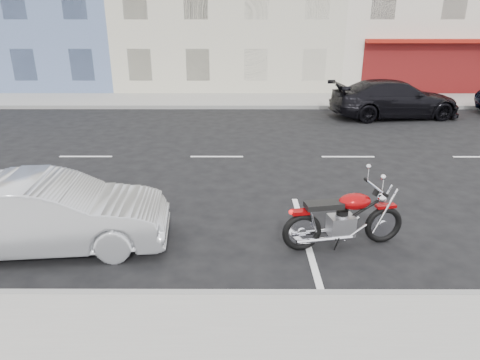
% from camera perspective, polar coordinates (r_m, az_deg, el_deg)
% --- Properties ---
extents(ground, '(120.00, 120.00, 0.00)m').
position_cam_1_polar(ground, '(13.09, 5.67, 3.11)').
color(ground, black).
rests_on(ground, ground).
extents(sidewalk_far, '(80.00, 3.40, 0.15)m').
position_cam_1_polar(sidewalk_far, '(21.78, -9.90, 10.43)').
color(sidewalk_far, gray).
rests_on(sidewalk_far, ground).
extents(curb_far, '(80.00, 0.12, 0.16)m').
position_cam_1_polar(curb_far, '(20.14, -10.70, 9.52)').
color(curb_far, gray).
rests_on(curb_far, ground).
extents(motorcycle, '(2.32, 0.85, 1.17)m').
position_cam_1_polar(motorcycle, '(8.44, 18.86, -4.64)').
color(motorcycle, black).
rests_on(motorcycle, ground).
extents(sedan_silver, '(4.32, 1.88, 1.38)m').
position_cam_1_polar(sedan_silver, '(8.47, -24.05, -4.13)').
color(sedan_silver, '#A1A3A8').
rests_on(sedan_silver, ground).
extents(car_far, '(5.52, 2.80, 1.54)m').
position_cam_1_polar(car_far, '(19.16, 19.91, 10.14)').
color(car_far, black).
rests_on(car_far, ground).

